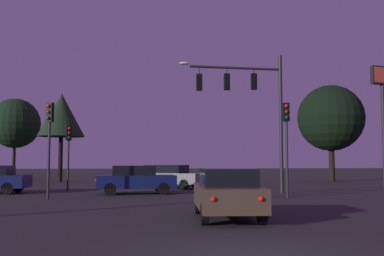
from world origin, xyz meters
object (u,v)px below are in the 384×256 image
object	(u,v)px
car_crossing_left	(136,179)
traffic_signal_mast_arm	(251,98)
traffic_light_corner_right	(69,144)
tree_behind_sign	(61,115)
tree_center_horizon	(331,118)
car_nearside_lane	(227,192)
traffic_light_median	(287,130)
store_sign_illuminated	(383,100)
car_far_lane	(168,176)
traffic_light_corner_left	(49,131)
tree_left_far	(15,123)

from	to	relation	value
car_crossing_left	traffic_signal_mast_arm	bearing A→B (deg)	-6.18
traffic_light_corner_right	car_crossing_left	world-z (taller)	traffic_light_corner_right
tree_behind_sign	tree_center_horizon	bearing A→B (deg)	-7.04
car_nearside_lane	tree_behind_sign	world-z (taller)	tree_behind_sign
traffic_light_median	car_nearside_lane	size ratio (longest dim) A/B	1.07
store_sign_illuminated	tree_center_horizon	xyz separation A→B (m)	(4.15, 14.95, 0.51)
traffic_light_median	car_far_lane	xyz separation A→B (m)	(-4.94, 8.52, -2.44)
store_sign_illuminated	car_far_lane	bearing A→B (deg)	147.78
tree_behind_sign	traffic_signal_mast_arm	bearing A→B (deg)	-52.81
traffic_light_corner_left	traffic_light_corner_right	world-z (taller)	traffic_light_corner_left
traffic_light_corner_right	tree_behind_sign	xyz separation A→B (m)	(-2.22, 12.31, 2.99)
tree_left_far	car_crossing_left	bearing A→B (deg)	-63.45
traffic_light_corner_right	tree_behind_sign	bearing A→B (deg)	100.21
traffic_light_median	traffic_light_corner_right	bearing A→B (deg)	147.35
tree_behind_sign	traffic_light_median	bearing A→B (deg)	-55.52
tree_left_far	traffic_light_corner_left	bearing A→B (deg)	-73.56
traffic_light_corner_right	traffic_light_median	distance (m)	13.24
car_crossing_left	car_far_lane	world-z (taller)	same
store_sign_illuminated	tree_left_far	xyz separation A→B (m)	(-25.27, 26.25, 0.66)
traffic_light_corner_right	car_far_lane	world-z (taller)	traffic_light_corner_right
tree_left_far	tree_center_horizon	xyz separation A→B (m)	(29.42, -11.30, -0.14)
traffic_light_corner_left	tree_behind_sign	world-z (taller)	tree_behind_sign
car_far_lane	store_sign_illuminated	bearing A→B (deg)	-32.22
traffic_light_corner_right	traffic_light_median	bearing A→B (deg)	-32.65
car_crossing_left	tree_center_horizon	world-z (taller)	tree_center_horizon
tree_center_horizon	car_crossing_left	bearing A→B (deg)	-143.51
traffic_signal_mast_arm	store_sign_illuminated	size ratio (longest dim) A/B	1.11
traffic_light_corner_left	tree_center_horizon	bearing A→B (deg)	36.55
car_far_lane	tree_center_horizon	xyz separation A→B (m)	(15.14, 8.02, 4.78)
traffic_light_median	car_nearside_lane	bearing A→B (deg)	-122.23
traffic_light_corner_left	tree_left_far	distance (m)	28.44
traffic_signal_mast_arm	car_far_lane	xyz separation A→B (m)	(-4.05, 5.50, -4.43)
traffic_light_corner_left	tree_behind_sign	bearing A→B (deg)	96.53
car_far_lane	traffic_light_corner_left	bearing A→B (deg)	-128.58
traffic_signal_mast_arm	car_crossing_left	size ratio (longest dim) A/B	1.79
car_far_lane	tree_behind_sign	distance (m)	14.66
tree_left_far	car_nearside_lane	bearing A→B (deg)	-67.42
traffic_signal_mast_arm	tree_left_far	distance (m)	30.86
tree_center_horizon	tree_left_far	bearing A→B (deg)	158.99
tree_behind_sign	car_nearside_lane	bearing A→B (deg)	-71.89
traffic_signal_mast_arm	store_sign_illuminated	bearing A→B (deg)	-11.63
traffic_light_corner_left	traffic_light_median	xyz separation A→B (m)	(11.21, -0.67, 0.08)
tree_behind_sign	tree_left_far	distance (m)	10.24
car_nearside_lane	tree_behind_sign	xyz separation A→B (m)	(-8.75, 26.75, 4.98)
store_sign_illuminated	tree_behind_sign	bearing A→B (deg)	137.38
car_far_lane	store_sign_illuminated	xyz separation A→B (m)	(10.99, -6.93, 4.26)
traffic_signal_mast_arm	tree_left_far	xyz separation A→B (m)	(-18.33, 24.82, 0.49)
tree_behind_sign	tree_left_far	world-z (taller)	tree_left_far
traffic_signal_mast_arm	traffic_light_corner_left	bearing A→B (deg)	-167.18
tree_center_horizon	traffic_signal_mast_arm	bearing A→B (deg)	-129.36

